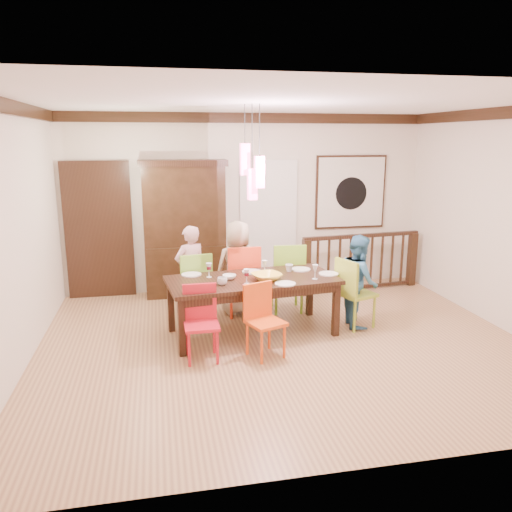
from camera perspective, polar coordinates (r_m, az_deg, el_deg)
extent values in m
plane|color=#996B4A|center=(6.35, 3.18, -9.88)|extent=(6.00, 6.00, 0.00)
plane|color=white|center=(5.86, 3.55, 17.20)|extent=(6.00, 6.00, 0.00)
plane|color=beige|center=(8.35, -0.99, 6.06)|extent=(6.00, 0.00, 6.00)
plane|color=beige|center=(5.95, -25.89, 1.80)|extent=(0.00, 5.00, 5.00)
plane|color=beige|center=(7.29, 26.87, 3.58)|extent=(0.00, 5.00, 5.00)
cube|color=black|center=(8.28, -17.49, 2.59)|extent=(1.04, 0.07, 2.24)
cube|color=silver|center=(8.45, 1.41, 3.40)|extent=(0.97, 0.05, 2.22)
cube|color=black|center=(8.81, 10.74, 7.19)|extent=(1.25, 0.04, 1.25)
cube|color=silver|center=(8.78, 10.80, 7.17)|extent=(1.18, 0.02, 1.18)
cylinder|color=black|center=(8.77, 10.83, 7.03)|extent=(0.56, 0.01, 0.56)
cube|color=#FF4C8B|center=(6.20, -1.27, 10.99)|extent=(0.11, 0.11, 0.38)
cylinder|color=black|center=(6.20, -1.29, 14.87)|extent=(0.01, 0.01, 0.46)
cube|color=#FF4C8B|center=(6.14, 0.39, 9.57)|extent=(0.11, 0.11, 0.38)
cylinder|color=black|center=(6.13, 0.40, 14.19)|extent=(0.01, 0.01, 0.61)
cube|color=#FF4C8B|center=(6.19, -0.44, 8.20)|extent=(0.11, 0.11, 0.38)
cylinder|color=black|center=(6.16, -0.45, 13.49)|extent=(0.01, 0.01, 0.76)
cube|color=black|center=(6.41, -0.42, -2.77)|extent=(2.26, 1.23, 0.05)
cube|color=black|center=(6.81, -9.39, -5.29)|extent=(0.09, 0.09, 0.70)
cube|color=black|center=(7.14, 6.87, -4.32)|extent=(0.09, 0.09, 0.70)
cube|color=black|center=(6.04, -9.09, -7.73)|extent=(0.09, 0.09, 0.70)
cube|color=black|center=(6.41, 9.15, -6.47)|extent=(0.09, 0.09, 0.70)
cube|color=black|center=(6.84, -1.10, -2.40)|extent=(1.95, 0.28, 0.10)
cube|color=black|center=(6.03, 0.36, -4.56)|extent=(1.95, 0.28, 0.10)
cube|color=#7BB738|center=(7.05, -7.13, -3.51)|extent=(0.51, 0.51, 0.04)
cube|color=#7BB738|center=(6.98, -7.19, -1.44)|extent=(0.44, 0.11, 0.48)
cylinder|color=#7BB738|center=(6.95, -8.44, -5.91)|extent=(0.04, 0.04, 0.46)
cylinder|color=#7BB738|center=(6.97, -5.49, -5.76)|extent=(0.04, 0.04, 0.46)
cylinder|color=#7BB738|center=(7.29, -8.59, -5.00)|extent=(0.04, 0.04, 0.46)
cylinder|color=#7BB738|center=(7.31, -5.79, -4.86)|extent=(0.04, 0.04, 0.46)
cube|color=#EC401E|center=(7.20, -1.64, -2.82)|extent=(0.48, 0.48, 0.04)
cube|color=#EC401E|center=(7.13, -1.65, -0.67)|extent=(0.47, 0.05, 0.51)
cylinder|color=#EC401E|center=(7.07, -2.88, -5.31)|extent=(0.04, 0.04, 0.49)
cylinder|color=#EC401E|center=(7.13, 0.14, -5.13)|extent=(0.04, 0.04, 0.49)
cylinder|color=#EC401E|center=(7.43, -3.32, -4.40)|extent=(0.04, 0.04, 0.49)
cylinder|color=#EC401E|center=(7.49, -0.44, -4.23)|extent=(0.04, 0.04, 0.49)
cube|color=#7AB82B|center=(7.36, 3.53, -2.50)|extent=(0.49, 0.49, 0.04)
cube|color=#7AB82B|center=(7.29, 3.56, -0.40)|extent=(0.47, 0.07, 0.51)
cylinder|color=#7AB82B|center=(7.22, 2.43, -4.93)|extent=(0.04, 0.04, 0.49)
cylinder|color=#7AB82B|center=(7.31, 5.31, -4.73)|extent=(0.04, 0.04, 0.49)
cylinder|color=#7AB82B|center=(7.57, 1.75, -4.06)|extent=(0.04, 0.04, 0.49)
cylinder|color=#7AB82B|center=(7.66, 4.51, -3.88)|extent=(0.04, 0.04, 0.49)
cube|color=red|center=(5.77, -6.23, -7.90)|extent=(0.39, 0.39, 0.04)
cube|color=red|center=(5.69, -6.29, -5.72)|extent=(0.39, 0.04, 0.43)
cylinder|color=red|center=(5.70, -7.64, -10.56)|extent=(0.03, 0.03, 0.41)
cylinder|color=red|center=(5.72, -4.43, -10.37)|extent=(0.03, 0.03, 0.41)
cylinder|color=red|center=(5.99, -7.85, -9.35)|extent=(0.03, 0.03, 0.41)
cylinder|color=red|center=(6.01, -4.80, -9.18)|extent=(0.03, 0.03, 0.41)
cube|color=#E75014|center=(5.83, 1.12, -7.64)|extent=(0.50, 0.50, 0.04)
cube|color=#E75014|center=(5.75, 1.13, -5.50)|extent=(0.37, 0.17, 0.42)
cylinder|color=#E75014|center=(5.74, -0.10, -10.28)|extent=(0.03, 0.03, 0.41)
cylinder|color=#E75014|center=(5.80, 2.98, -10.02)|extent=(0.03, 0.03, 0.41)
cylinder|color=#E75014|center=(6.02, -0.69, -9.11)|extent=(0.03, 0.03, 0.41)
cylinder|color=#E75014|center=(6.08, 2.25, -8.88)|extent=(0.03, 0.03, 0.41)
cube|color=#9EB931|center=(6.86, 11.39, -4.27)|extent=(0.55, 0.55, 0.04)
cube|color=#9EB931|center=(6.79, 11.48, -2.20)|extent=(0.19, 0.42, 0.47)
cylinder|color=#9EB931|center=(6.72, 10.48, -6.72)|extent=(0.04, 0.04, 0.45)
cylinder|color=#9EB931|center=(6.85, 13.21, -6.46)|extent=(0.04, 0.04, 0.45)
cylinder|color=#9EB931|center=(7.02, 9.44, -5.79)|extent=(0.04, 0.04, 0.45)
cylinder|color=#9EB931|center=(7.15, 12.06, -5.56)|extent=(0.04, 0.04, 0.45)
cube|color=black|center=(8.21, -7.98, -1.56)|extent=(1.28, 0.44, 0.83)
cube|color=black|center=(8.03, -8.22, 5.77)|extent=(1.28, 0.40, 1.28)
cube|color=black|center=(8.22, -8.30, 5.94)|extent=(1.10, 0.02, 1.10)
cube|color=black|center=(7.97, -8.38, 10.48)|extent=(1.38, 0.44, 0.10)
cube|color=black|center=(8.21, 5.50, -1.17)|extent=(0.13, 0.13, 0.92)
cube|color=black|center=(8.97, 17.72, -0.50)|extent=(0.13, 0.13, 0.92)
cube|color=black|center=(8.44, 12.04, 2.27)|extent=(2.10, 0.30, 0.06)
cube|color=black|center=(8.65, 11.76, -3.46)|extent=(1.98, 0.27, 0.05)
imported|color=#F4BAC2|center=(7.18, -7.50, -1.71)|extent=(0.57, 0.49, 1.31)
imported|color=#C7B296|center=(7.20, -2.06, -1.32)|extent=(0.72, 0.52, 1.37)
imported|color=teal|center=(6.89, 11.65, -2.76)|extent=(0.54, 0.66, 1.25)
imported|color=yellow|center=(6.31, 1.22, -2.39)|extent=(0.45, 0.45, 0.09)
imported|color=white|center=(6.37, -3.07, -2.41)|extent=(0.23, 0.23, 0.06)
imported|color=silver|center=(6.11, -3.88, -2.89)|extent=(0.16, 0.16, 0.10)
imported|color=silver|center=(6.72, 3.81, -1.38)|extent=(0.11, 0.11, 0.10)
cylinder|color=white|center=(6.60, -7.40, -2.12)|extent=(0.26, 0.26, 0.01)
cylinder|color=white|center=(6.70, -0.50, -1.78)|extent=(0.26, 0.26, 0.01)
cylinder|color=white|center=(6.84, 5.15, -1.52)|extent=(0.26, 0.26, 0.01)
cylinder|color=white|center=(5.97, -7.10, -3.76)|extent=(0.26, 0.26, 0.01)
cylinder|color=white|center=(6.15, 3.35, -3.18)|extent=(0.26, 0.26, 0.01)
cylinder|color=white|center=(6.66, 8.30, -2.02)|extent=(0.26, 0.26, 0.01)
cube|color=#D83359|center=(6.04, -0.62, -3.46)|extent=(0.18, 0.14, 0.01)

